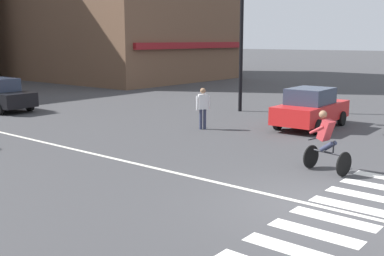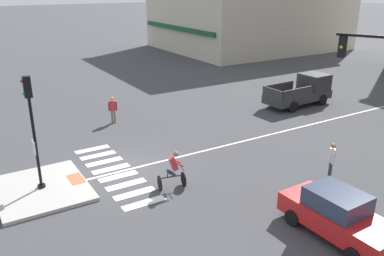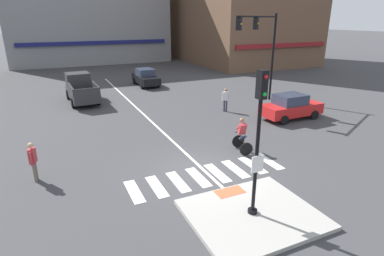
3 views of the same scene
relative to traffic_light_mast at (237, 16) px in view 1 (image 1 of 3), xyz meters
The scene contains 13 objects.
ground_plane 13.11m from the traffic_light_mast, 137.52° to the right, with size 300.00×300.00×0.00m, color #3D3D3F.
crosswalk_stripe_b 15.06m from the traffic_light_mast, 142.18° to the right, with size 0.44×1.80×0.01m, color silver.
crosswalk_stripe_c 14.39m from the traffic_light_mast, 139.83° to the right, with size 0.44×1.80×0.01m, color silver.
crosswalk_stripe_d 13.74m from the traffic_light_mast, 137.23° to the right, with size 0.44×1.80×0.01m, color silver.
crosswalk_stripe_e 13.13m from the traffic_light_mast, 134.35° to the right, with size 0.44×1.80×0.01m, color silver.
crosswalk_stripe_f 12.55m from the traffic_light_mast, 131.15° to the right, with size 0.44×1.80×0.01m, color silver.
crosswalk_stripe_g 12.02m from the traffic_light_mast, 127.60° to the right, with size 0.44×1.80×0.01m, color silver.
lane_centre_line 10.27m from the traffic_light_mast, 169.18° to the left, with size 0.14×28.00×0.01m, color silver.
traffic_light_mast is the anchor object (origin of this frame).
car_red_cross_right 5.57m from the traffic_light_mast, 96.56° to the right, with size 4.14×1.92×1.64m.
car_black_eastbound_distant 12.53m from the traffic_light_mast, 120.13° to the left, with size 1.89×4.12×1.64m.
cyclist 10.29m from the traffic_light_mast, 131.34° to the right, with size 0.87×1.20×1.68m.
pedestrian_waiting_far_side 5.12m from the traffic_light_mast, 167.31° to the right, with size 0.44×0.40×1.67m.
Camera 1 is at (-9.25, -3.93, 3.56)m, focal length 44.04 mm.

